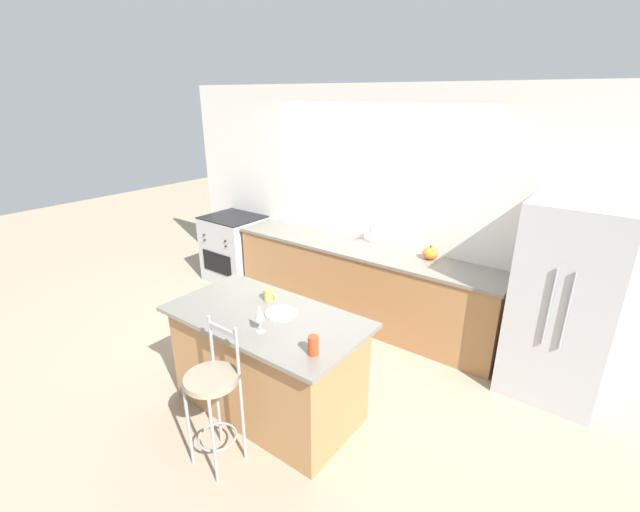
# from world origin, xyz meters

# --- Properties ---
(ground_plane) EXTENTS (18.00, 18.00, 0.00)m
(ground_plane) POSITION_xyz_m (0.00, 0.00, 0.00)
(ground_plane) COLOR tan
(wall_back) EXTENTS (6.00, 0.07, 2.70)m
(wall_back) POSITION_xyz_m (0.00, 0.68, 1.35)
(wall_back) COLOR silver
(wall_back) RESTS_ON ground_plane
(back_counter) EXTENTS (3.35, 0.66, 0.92)m
(back_counter) POSITION_xyz_m (0.00, 0.37, 0.46)
(back_counter) COLOR #A87547
(back_counter) RESTS_ON ground_plane
(sink_faucet) EXTENTS (0.02, 0.13, 0.22)m
(sink_faucet) POSITION_xyz_m (0.00, 0.56, 1.06)
(sink_faucet) COLOR #ADAFB5
(sink_faucet) RESTS_ON back_counter
(kitchen_island) EXTENTS (1.66, 0.90, 0.91)m
(kitchen_island) POSITION_xyz_m (0.22, -1.47, 0.46)
(kitchen_island) COLOR #A87547
(kitchen_island) RESTS_ON ground_plane
(refrigerator) EXTENTS (0.80, 0.77, 1.79)m
(refrigerator) POSITION_xyz_m (2.12, 0.28, 0.89)
(refrigerator) COLOR #BCBCC1
(refrigerator) RESTS_ON ground_plane
(oven_range) EXTENTS (0.79, 0.72, 0.95)m
(oven_range) POSITION_xyz_m (-2.10, 0.31, 0.48)
(oven_range) COLOR #B7B7BC
(oven_range) RESTS_ON ground_plane
(bar_stool_near) EXTENTS (0.38, 0.38, 1.13)m
(bar_stool_near) POSITION_xyz_m (0.33, -2.12, 0.62)
(bar_stool_near) COLOR #99999E
(bar_stool_near) RESTS_ON ground_plane
(dinner_plate) EXTENTS (0.26, 0.26, 0.02)m
(dinner_plate) POSITION_xyz_m (0.31, -1.38, 0.92)
(dinner_plate) COLOR white
(dinner_plate) RESTS_ON kitchen_island
(wine_glass) EXTENTS (0.07, 0.07, 0.22)m
(wine_glass) POSITION_xyz_m (0.37, -1.68, 1.07)
(wine_glass) COLOR white
(wine_glass) RESTS_ON kitchen_island
(coffee_mug) EXTENTS (0.12, 0.09, 0.10)m
(coffee_mug) POSITION_xyz_m (0.06, -1.26, 0.96)
(coffee_mug) COLOR #C1B251
(coffee_mug) RESTS_ON kitchen_island
(tumbler_cup) EXTENTS (0.07, 0.07, 0.14)m
(tumbler_cup) POSITION_xyz_m (0.87, -1.68, 0.98)
(tumbler_cup) COLOR red
(tumbler_cup) RESTS_ON kitchen_island
(pumpkin_decoration) EXTENTS (0.17, 0.17, 0.15)m
(pumpkin_decoration) POSITION_xyz_m (0.79, 0.49, 0.99)
(pumpkin_decoration) COLOR orange
(pumpkin_decoration) RESTS_ON back_counter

